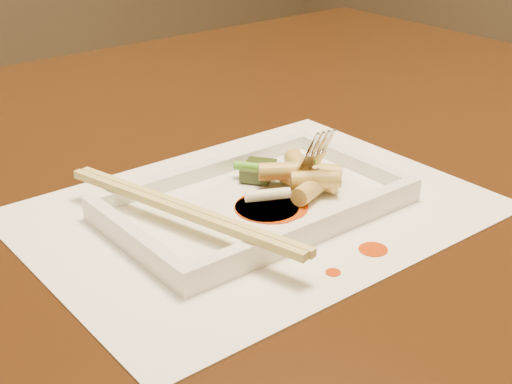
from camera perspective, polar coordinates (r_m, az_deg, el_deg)
table at (r=0.83m, az=-5.66°, el=-3.08°), size 1.40×0.90×0.75m
placemat at (r=0.64m, az=0.00°, el=-1.51°), size 0.40×0.30×0.00m
sauce_splatter_a at (r=0.59m, az=9.35°, el=-4.55°), size 0.02×0.02×0.00m
sauce_splatter_b at (r=0.55m, az=6.19°, el=-6.41°), size 0.01×0.01×0.00m
plate_base at (r=0.64m, az=0.00°, el=-1.13°), size 0.26×0.16×0.01m
plate_rim_far at (r=0.69m, az=-3.84°, el=1.85°), size 0.26×0.01×0.01m
plate_rim_near at (r=0.59m, az=4.52°, el=-2.71°), size 0.26×0.01×0.01m
plate_rim_left at (r=0.58m, az=-9.72°, el=-3.60°), size 0.01×0.14×0.01m
plate_rim_right at (r=0.71m, az=7.82°, el=2.47°), size 0.01×0.14×0.01m
veg_piece at (r=0.68m, az=0.20°, el=1.73°), size 0.05×0.05×0.01m
scallion_white at (r=0.62m, az=0.94°, el=-0.22°), size 0.04×0.03×0.01m
scallion_green at (r=0.67m, az=1.74°, el=1.77°), size 0.06×0.07×0.01m
chopstick_a at (r=0.59m, az=-6.25°, el=-1.49°), size 0.07×0.24×0.01m
chopstick_b at (r=0.59m, az=-5.60°, el=-1.27°), size 0.07×0.24×0.01m
fork at (r=0.67m, az=3.77°, el=7.13°), size 0.09×0.10×0.14m
sauce_blob_0 at (r=0.63m, az=0.85°, el=-1.27°), size 0.06×0.06×0.00m
sauce_blob_1 at (r=0.63m, az=1.26°, el=-1.17°), size 0.07×0.07×0.00m
rice_cake_0 at (r=0.64m, az=4.42°, el=0.25°), size 0.05×0.03×0.02m
rice_cake_1 at (r=0.66m, az=3.75°, el=1.01°), size 0.03×0.04×0.02m
rice_cake_2 at (r=0.66m, az=2.18°, el=1.68°), size 0.05×0.04×0.02m
rice_cake_3 at (r=0.69m, az=3.56°, el=2.02°), size 0.04×0.05×0.02m
rice_cake_4 at (r=0.66m, az=3.27°, el=1.15°), size 0.02×0.04×0.02m
rice_cake_5 at (r=0.64m, az=4.74°, el=0.99°), size 0.05×0.04×0.02m
rice_cake_6 at (r=0.68m, az=4.87°, el=1.61°), size 0.04×0.05×0.02m
rice_cake_7 at (r=0.66m, az=4.72°, el=1.08°), size 0.03×0.05×0.02m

